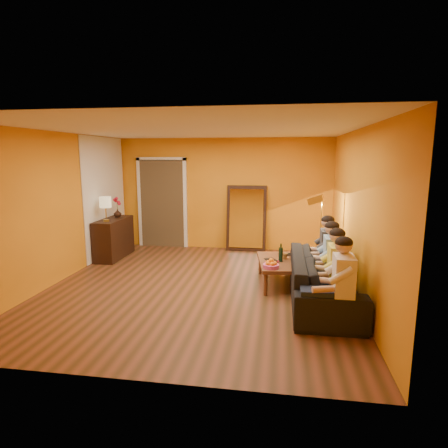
# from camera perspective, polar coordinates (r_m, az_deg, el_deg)

# --- Properties ---
(room_shell) EXTENTS (5.00, 5.50, 2.60)m
(room_shell) POSITION_cam_1_polar(r_m,az_deg,el_deg) (6.51, -3.22, 2.48)
(room_shell) COLOR brown
(room_shell) RESTS_ON ground
(white_accent) EXTENTS (0.02, 1.90, 2.58)m
(white_accent) POSITION_cam_1_polar(r_m,az_deg,el_deg) (8.63, -17.65, 3.95)
(white_accent) COLOR white
(white_accent) RESTS_ON wall_left
(doorway_recess) EXTENTS (1.06, 0.30, 2.10)m
(doorway_recess) POSITION_cam_1_polar(r_m,az_deg,el_deg) (9.29, -9.15, 3.17)
(doorway_recess) COLOR #3F2D19
(doorway_recess) RESTS_ON floor
(door_jamb_left) EXTENTS (0.08, 0.06, 2.20)m
(door_jamb_left) POSITION_cam_1_polar(r_m,az_deg,el_deg) (9.37, -12.70, 3.10)
(door_jamb_left) COLOR white
(door_jamb_left) RESTS_ON wall_back
(door_jamb_right) EXTENTS (0.08, 0.06, 2.20)m
(door_jamb_right) POSITION_cam_1_polar(r_m,az_deg,el_deg) (9.01, -5.92, 3.03)
(door_jamb_right) COLOR white
(door_jamb_right) RESTS_ON wall_back
(door_header) EXTENTS (1.22, 0.06, 0.08)m
(door_header) POSITION_cam_1_polar(r_m,az_deg,el_deg) (9.10, -9.58, 9.77)
(door_header) COLOR white
(door_header) RESTS_ON wall_back
(mirror_frame) EXTENTS (0.92, 0.27, 1.51)m
(mirror_frame) POSITION_cam_1_polar(r_m,az_deg,el_deg) (8.72, 3.43, 0.89)
(mirror_frame) COLOR black
(mirror_frame) RESTS_ON floor
(mirror_glass) EXTENTS (0.78, 0.21, 1.35)m
(mirror_glass) POSITION_cam_1_polar(r_m,az_deg,el_deg) (8.68, 3.40, 0.85)
(mirror_glass) COLOR white
(mirror_glass) RESTS_ON mirror_frame
(sideboard) EXTENTS (0.44, 1.18, 0.85)m
(sideboard) POSITION_cam_1_polar(r_m,az_deg,el_deg) (8.49, -16.44, -2.09)
(sideboard) COLOR black
(sideboard) RESTS_ON floor
(table_lamp) EXTENTS (0.24, 0.24, 0.51)m
(table_lamp) POSITION_cam_1_polar(r_m,az_deg,el_deg) (8.10, -17.58, 2.17)
(table_lamp) COLOR beige
(table_lamp) RESTS_ON sideboard
(sofa) EXTENTS (2.39, 0.94, 0.70)m
(sofa) POSITION_cam_1_polar(r_m,az_deg,el_deg) (5.94, 14.83, -8.06)
(sofa) COLOR black
(sofa) RESTS_ON floor
(coffee_table) EXTENTS (0.78, 1.29, 0.42)m
(coffee_table) POSITION_cam_1_polar(r_m,az_deg,el_deg) (6.57, 8.12, -7.29)
(coffee_table) COLOR brown
(coffee_table) RESTS_ON floor
(floor_lamp) EXTENTS (0.35, 0.30, 1.44)m
(floor_lamp) POSITION_cam_1_polar(r_m,az_deg,el_deg) (7.31, 14.53, -1.58)
(floor_lamp) COLOR gold
(floor_lamp) RESTS_ON floor
(dog) EXTENTS (0.34, 0.51, 0.59)m
(dog) POSITION_cam_1_polar(r_m,az_deg,el_deg) (5.19, 12.76, -11.33)
(dog) COLOR #9E6547
(dog) RESTS_ON floor
(person_far_left) EXTENTS (0.70, 0.44, 1.22)m
(person_far_left) POSITION_cam_1_polar(r_m,az_deg,el_deg) (4.93, 17.68, -8.83)
(person_far_left) COLOR silver
(person_far_left) RESTS_ON sofa
(person_mid_left) EXTENTS (0.70, 0.44, 1.22)m
(person_mid_left) POSITION_cam_1_polar(r_m,az_deg,el_deg) (5.45, 16.81, -6.95)
(person_mid_left) COLOR #DCD149
(person_mid_left) RESTS_ON sofa
(person_mid_right) EXTENTS (0.70, 0.44, 1.22)m
(person_mid_right) POSITION_cam_1_polar(r_m,az_deg,el_deg) (5.97, 16.09, -5.40)
(person_mid_right) COLOR #8EB3DB
(person_mid_right) RESTS_ON sofa
(person_far_right) EXTENTS (0.70, 0.44, 1.22)m
(person_far_right) POSITION_cam_1_polar(r_m,az_deg,el_deg) (6.50, 15.49, -4.10)
(person_far_right) COLOR #313136
(person_far_right) RESTS_ON sofa
(fruit_bowl) EXTENTS (0.26, 0.26, 0.16)m
(fruit_bowl) POSITION_cam_1_polar(r_m,az_deg,el_deg) (6.06, 7.18, -5.93)
(fruit_bowl) COLOR #DE4E97
(fruit_bowl) RESTS_ON coffee_table
(wine_bottle) EXTENTS (0.07, 0.07, 0.31)m
(wine_bottle) POSITION_cam_1_polar(r_m,az_deg,el_deg) (6.42, 8.64, -4.33)
(wine_bottle) COLOR black
(wine_bottle) RESTS_ON coffee_table
(tumbler) EXTENTS (0.13, 0.13, 0.10)m
(tumbler) POSITION_cam_1_polar(r_m,az_deg,el_deg) (6.61, 9.23, -4.86)
(tumbler) COLOR #B27F3F
(tumbler) RESTS_ON coffee_table
(laptop) EXTENTS (0.37, 0.31, 0.02)m
(laptop) POSITION_cam_1_polar(r_m,az_deg,el_deg) (6.85, 9.71, -4.68)
(laptop) COLOR black
(laptop) RESTS_ON coffee_table
(book_lower) EXTENTS (0.21, 0.27, 0.02)m
(book_lower) POSITION_cam_1_polar(r_m,az_deg,el_deg) (6.32, 6.50, -5.87)
(book_lower) COLOR black
(book_lower) RESTS_ON coffee_table
(book_mid) EXTENTS (0.25, 0.28, 0.02)m
(book_mid) POSITION_cam_1_polar(r_m,az_deg,el_deg) (6.32, 6.60, -5.67)
(book_mid) COLOR red
(book_mid) RESTS_ON book_lower
(book_upper) EXTENTS (0.24, 0.26, 0.02)m
(book_upper) POSITION_cam_1_polar(r_m,az_deg,el_deg) (6.30, 6.51, -5.55)
(book_upper) COLOR black
(book_upper) RESTS_ON book_mid
(vase) EXTENTS (0.17, 0.17, 0.17)m
(vase) POSITION_cam_1_polar(r_m,az_deg,el_deg) (8.62, -15.91, 1.59)
(vase) COLOR black
(vase) RESTS_ON sideboard
(flowers) EXTENTS (0.17, 0.17, 0.45)m
(flowers) POSITION_cam_1_polar(r_m,az_deg,el_deg) (8.58, -16.00, 3.29)
(flowers) COLOR red
(flowers) RESTS_ON vase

